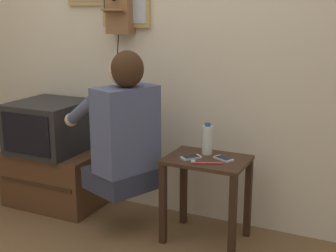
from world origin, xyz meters
The scene contains 10 objects.
wall_back centered at (0.00, 1.12, 1.27)m, with size 6.80×0.05×2.55m.
side_table centered at (0.41, 0.79, 0.41)m, with size 0.50×0.37×0.55m.
person centered at (-0.11, 0.65, 0.71)m, with size 0.63×0.56×0.90m.
tv_stand centered at (-0.82, 0.84, 0.21)m, with size 0.70×0.47×0.42m.
television centered at (-0.84, 0.83, 0.60)m, with size 0.50×0.51×0.37m.
wall_phone_antique centered at (-0.35, 1.04, 1.49)m, with size 0.22×0.19×0.84m.
cell_phone_held centered at (0.32, 0.74, 0.55)m, with size 0.12×0.13×0.01m.
cell_phone_spare centered at (0.51, 0.81, 0.55)m, with size 0.14×0.11×0.01m.
water_bottle centered at (0.37, 0.87, 0.64)m, with size 0.07×0.07×0.20m.
toothbrush centered at (0.43, 0.68, 0.55)m, with size 0.18×0.09×0.02m.
Camera 1 is at (1.37, -1.79, 1.45)m, focal length 50.00 mm.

